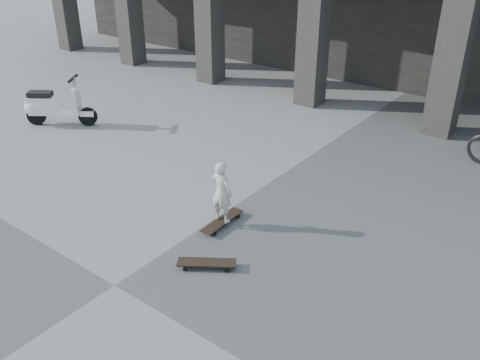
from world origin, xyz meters
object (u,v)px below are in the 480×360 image
Objects in this scene: skateboard_spare at (207,263)px; child at (222,192)px; longboard at (222,221)px; scooter at (48,106)px.

child reaches higher than skateboard_spare.
longboard is 1.19m from skateboard_spare.
child is (0.00, 0.00, 0.56)m from longboard.
skateboard_spare is 0.55× the size of scooter.
skateboard_spare is 7.20m from scooter.
scooter reaches higher than child.
child is at bearing -1.56° from longboard.
skateboard_spare is at bearing 116.32° from child.
longboard is at bearing -44.14° from scooter.
longboard is 1.11× the size of skateboard_spare.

